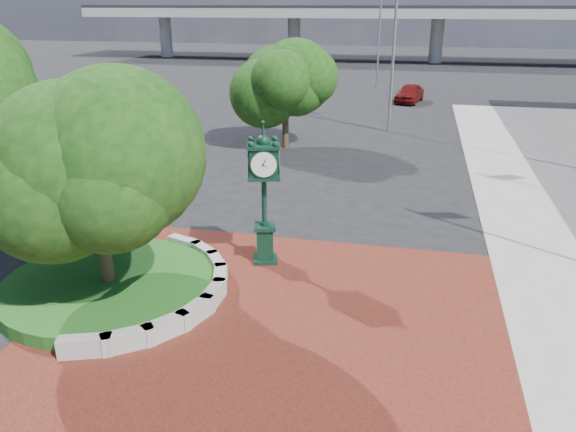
% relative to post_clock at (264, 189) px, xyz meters
% --- Properties ---
extents(ground, '(200.00, 200.00, 0.00)m').
position_rel_post_clock_xyz_m(ground, '(1.14, -3.00, -2.49)').
color(ground, black).
rests_on(ground, ground).
extents(plaza, '(12.00, 12.00, 0.04)m').
position_rel_post_clock_xyz_m(plaza, '(1.14, -4.00, -2.47)').
color(plaza, maroon).
rests_on(plaza, ground).
extents(planter_wall, '(2.96, 6.77, 0.54)m').
position_rel_post_clock_xyz_m(planter_wall, '(-1.57, -3.00, -2.22)').
color(planter_wall, '#9E9B93').
rests_on(planter_wall, ground).
extents(grass_bed, '(6.10, 6.10, 0.40)m').
position_rel_post_clock_xyz_m(grass_bed, '(-3.86, -3.00, -2.29)').
color(grass_bed, '#154A18').
rests_on(grass_bed, ground).
extents(overpass, '(90.00, 12.00, 7.50)m').
position_rel_post_clock_xyz_m(overpass, '(0.92, 67.00, 4.05)').
color(overpass, '#9E9B93').
rests_on(overpass, ground).
extents(tree_planter, '(5.20, 5.20, 6.33)m').
position_rel_post_clock_xyz_m(tree_planter, '(-3.86, -3.00, 1.23)').
color(tree_planter, '#38281C').
rests_on(tree_planter, ground).
extents(tree_street, '(4.40, 4.40, 5.45)m').
position_rel_post_clock_xyz_m(tree_street, '(-2.86, 15.00, 0.75)').
color(tree_street, '#38281C').
rests_on(tree_street, ground).
extents(post_clock, '(1.13, 1.13, 4.53)m').
position_rel_post_clock_xyz_m(post_clock, '(0.00, 0.00, 0.00)').
color(post_clock, black).
rests_on(post_clock, ground).
extents(parked_car, '(2.65, 4.71, 1.51)m').
position_rel_post_clock_xyz_m(parked_car, '(3.63, 32.61, -1.73)').
color(parked_car, '#61100D').
rests_on(parked_car, ground).
extents(street_lamp_near, '(2.26, 0.29, 10.08)m').
position_rel_post_clock_xyz_m(street_lamp_near, '(2.91, 20.75, 3.42)').
color(street_lamp_near, slate).
rests_on(street_lamp_near, ground).
extents(street_lamp_far, '(2.14, 0.53, 9.57)m').
position_rel_post_clock_xyz_m(street_lamp_far, '(0.56, 39.58, 3.12)').
color(street_lamp_far, slate).
rests_on(street_lamp_far, ground).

